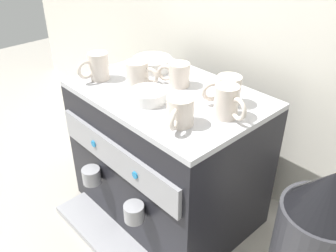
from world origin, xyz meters
TOP-DOWN VIEW (x-y plane):
  - ground_plane at (0.00, 0.00)m, footprint 4.00×4.00m
  - tiled_backsplash_wall at (0.00, 0.31)m, footprint 2.80×0.03m
  - espresso_machine at (0.00, -0.00)m, footprint 0.55×0.49m
  - ceramic_cup_0 at (0.15, -0.10)m, footprint 0.07×0.10m
  - ceramic_cup_1 at (-0.21, -0.10)m, footprint 0.06×0.10m
  - ceramic_cup_2 at (0.21, 0.01)m, footprint 0.10×0.06m
  - ceramic_cup_3 at (-0.01, 0.05)m, footprint 0.09×0.07m
  - ceramic_cup_4 at (-0.09, -0.03)m, footprint 0.10×0.07m
  - ceramic_cup_5 at (0.16, 0.06)m, footprint 0.08×0.10m
  - ceramic_bowl_0 at (0.01, -0.08)m, footprint 0.10×0.10m
  - ceramic_bowl_1 at (-0.16, 0.08)m, footprint 0.13×0.13m
  - coffee_grinder at (0.50, 0.00)m, footprint 0.19×0.19m
  - milk_pitcher at (-0.44, -0.02)m, footprint 0.08×0.08m

SIDE VIEW (x-z plane):
  - ground_plane at x=0.00m, z-range 0.00..0.00m
  - milk_pitcher at x=-0.44m, z-range 0.00..0.16m
  - coffee_grinder at x=0.50m, z-range -0.01..0.43m
  - espresso_machine at x=0.00m, z-range 0.00..0.44m
  - ceramic_bowl_0 at x=0.01m, z-range 0.44..0.47m
  - ceramic_bowl_1 at x=-0.16m, z-range 0.44..0.48m
  - ceramic_cup_3 at x=-0.01m, z-range 0.44..0.51m
  - ceramic_cup_0 at x=0.15m, z-range 0.44..0.51m
  - ceramic_cup_4 at x=-0.09m, z-range 0.44..0.51m
  - ceramic_cup_5 at x=0.16m, z-range 0.44..0.52m
  - ceramic_cup_1 at x=-0.21m, z-range 0.44..0.52m
  - ceramic_cup_2 at x=0.21m, z-range 0.44..0.52m
  - tiled_backsplash_wall at x=0.00m, z-range 0.00..1.03m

